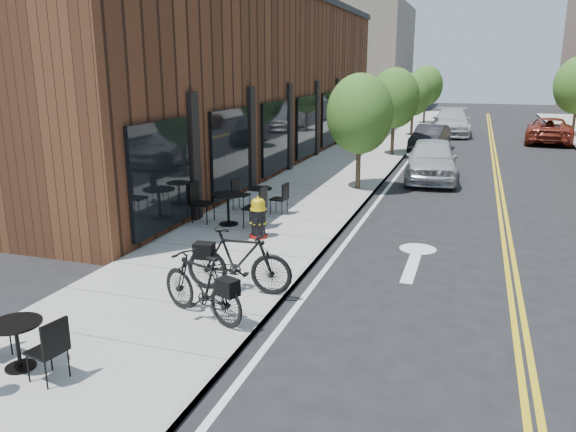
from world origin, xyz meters
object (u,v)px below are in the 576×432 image
(fire_hydrant, at_px, (258,218))
(parked_car_far, at_px, (549,130))
(bistro_set_a, at_px, (17,338))
(parked_car_a, at_px, (432,160))
(bistro_set_b, at_px, (228,205))
(bistro_set_c, at_px, (260,196))
(parked_car_b, at_px, (430,138))
(parked_car_c, at_px, (451,122))
(bicycle_right, at_px, (239,261))
(bicycle_left, at_px, (202,286))

(fire_hydrant, bearing_deg, parked_car_far, 82.79)
(bistro_set_a, relative_size, parked_car_a, 0.36)
(bistro_set_a, bearing_deg, parked_car_a, 85.94)
(bistro_set_b, relative_size, parked_car_far, 0.39)
(bistro_set_c, bearing_deg, parked_car_b, 82.92)
(bistro_set_b, distance_m, parked_car_a, 9.47)
(parked_car_c, bearing_deg, bistro_set_a, -99.90)
(fire_hydrant, bearing_deg, bistro_set_b, 159.09)
(bistro_set_a, height_order, bistro_set_c, bistro_set_c)
(fire_hydrant, relative_size, bicycle_right, 0.51)
(fire_hydrant, relative_size, parked_car_far, 0.20)
(bicycle_right, xyz_separation_m, parked_car_b, (1.75, 20.06, -0.07))
(bistro_set_a, relative_size, bistro_set_c, 1.00)
(bicycle_left, bearing_deg, bistro_set_c, -144.50)
(bistro_set_b, bearing_deg, bicycle_left, -69.63)
(parked_car_far, bearing_deg, bicycle_right, 78.44)
(parked_car_b, xyz_separation_m, parked_car_far, (5.99, 5.32, 0.06))
(bicycle_right, distance_m, parked_car_b, 20.13)
(parked_car_b, bearing_deg, parked_car_a, -77.77)
(bistro_set_b, bearing_deg, parked_car_b, 77.03)
(bicycle_left, height_order, parked_car_c, parked_car_c)
(bicycle_left, distance_m, bistro_set_a, 2.77)
(parked_car_b, distance_m, parked_car_c, 7.48)
(bicycle_right, bearing_deg, fire_hydrant, 10.16)
(fire_hydrant, relative_size, parked_car_a, 0.22)
(bicycle_left, distance_m, parked_car_a, 13.87)
(bicycle_right, bearing_deg, bistro_set_a, 147.33)
(bistro_set_a, bearing_deg, parked_car_b, 92.21)
(bistro_set_b, relative_size, parked_car_a, 0.43)
(fire_hydrant, distance_m, parked_car_b, 16.99)
(bicycle_left, relative_size, bicycle_right, 0.93)
(parked_car_far, bearing_deg, bistro_set_b, 70.70)
(parked_car_a, bearing_deg, bicycle_right, -104.85)
(bistro_set_a, xyz_separation_m, parked_car_far, (9.53, 28.81, 0.15))
(bicycle_left, bearing_deg, parked_car_a, -168.62)
(bistro_set_a, xyz_separation_m, bistro_set_c, (0.00, 9.07, 0.00))
(bicycle_left, relative_size, parked_car_far, 0.37)
(parked_car_a, bearing_deg, parked_car_c, 86.16)
(bicycle_right, distance_m, parked_car_c, 27.61)
(bicycle_left, distance_m, bistro_set_c, 7.04)
(bistro_set_a, distance_m, bistro_set_b, 7.52)
(bistro_set_b, bearing_deg, bicycle_right, -62.87)
(parked_car_a, bearing_deg, parked_car_b, 91.16)
(parked_car_b, height_order, parked_car_far, parked_car_far)
(bicycle_left, bearing_deg, bistro_set_a, -14.35)
(bicycle_right, height_order, parked_car_c, parked_car_c)
(bicycle_left, bearing_deg, parked_car_c, -163.08)
(bicycle_left, height_order, bistro_set_b, bicycle_left)
(bistro_set_c, relative_size, parked_car_far, 0.33)
(bicycle_right, bearing_deg, bistro_set_b, 21.46)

